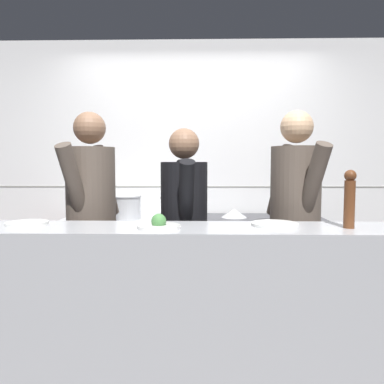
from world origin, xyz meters
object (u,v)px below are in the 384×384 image
sauce_pot (127,207)px  plated_dish_dessert (275,224)px  plated_dish_appetiser (159,225)px  chef_head_cook (91,219)px  chefs_knife (282,220)px  chef_sous (184,230)px  plated_dish_main (27,223)px  braising_pot (174,207)px  stock_pot (91,207)px  pepper_mill (350,198)px  chef_line (295,219)px  oven_range (128,265)px  mixing_bowl_steel (234,213)px

sauce_pot → plated_dish_dessert: size_ratio=0.98×
sauce_pot → plated_dish_appetiser: (0.44, -1.29, 0.05)m
plated_dish_dessert → chef_head_cook: 1.36m
chefs_knife → chef_sous: bearing=-145.2°
sauce_pot → plated_dish_main: 1.25m
braising_pot → stock_pot: bearing=178.1°
braising_pot → chefs_knife: 0.97m
sauce_pot → braising_pot: 0.43m
braising_pot → sauce_pot: bearing=-175.8°
stock_pot → sauce_pot: size_ratio=1.13×
pepper_mill → chefs_knife: bearing=96.4°
stock_pot → pepper_mill: size_ratio=0.92×
plated_dish_dessert → chef_line: chef_line is taller
chefs_knife → chef_line: chef_line is taller
chefs_knife → plated_dish_appetiser: plated_dish_appetiser is taller
oven_range → chefs_knife: (1.38, -0.17, 0.45)m
plated_dish_appetiser → plated_dish_main: bearing=173.1°
plated_dish_dessert → plated_dish_main: bearing=180.0°
mixing_bowl_steel → plated_dish_dessert: plated_dish_dessert is taller
mixing_bowl_steel → chefs_knife: size_ratio=0.77×
stock_pot → braising_pot: bearing=-1.9°
plated_dish_appetiser → chef_head_cook: chef_head_cook is taller
oven_range → mixing_bowl_steel: mixing_bowl_steel is taller
stock_pot → plated_dish_appetiser: bearing=-59.9°
sauce_pot → mixing_bowl_steel: 0.99m
sauce_pot → pepper_mill: size_ratio=0.82×
mixing_bowl_steel → plated_dish_appetiser: plated_dish_appetiser is taller
braising_pot → chef_head_cook: 0.88m
chefs_knife → plated_dish_dessert: 1.10m
mixing_bowl_steel → chefs_knife: 0.45m
chefs_knife → plated_dish_dessert: size_ratio=1.12×
stock_pot → chef_head_cook: bearing=-73.3°
plated_dish_appetiser → stock_pot: bearing=120.1°
sauce_pot → pepper_mill: 1.98m
pepper_mill → chef_sous: size_ratio=0.20×
plated_dish_main → pepper_mill: size_ratio=0.74×
chef_line → chef_sous: bearing=167.3°
plated_dish_appetiser → chef_head_cook: (-0.57, 0.64, -0.06)m
sauce_pot → chef_head_cook: chef_head_cook is taller
pepper_mill → chef_sous: 1.13m
chef_head_cook → chef_line: (1.49, -0.01, 0.00)m
pepper_mill → plated_dish_main: bearing=177.8°
plated_dish_main → pepper_mill: 1.87m
plated_dish_dessert → sauce_pot: bearing=132.7°
stock_pot → chef_sous: 1.19m
stock_pot → braising_pot: 0.78m
sauce_pot → chefs_knife: 1.39m
oven_range → plated_dish_main: (-0.35, -1.22, 0.59)m
stock_pot → sauce_pot: (0.35, -0.06, 0.01)m
stock_pot → plated_dish_main: (-0.01, -1.25, 0.04)m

